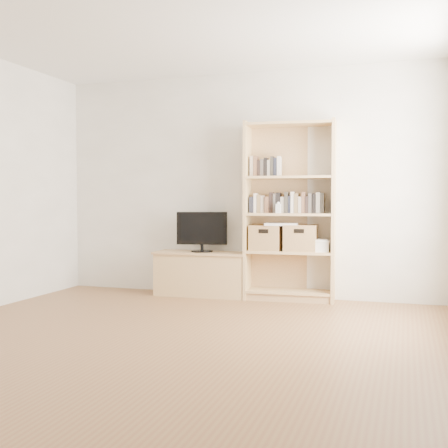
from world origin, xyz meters
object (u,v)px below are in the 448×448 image
at_px(television, 202,232).
at_px(basket_left, 266,238).
at_px(baby_monitor, 278,209).
at_px(laptop, 281,224).
at_px(basket_right, 300,238).
at_px(bookshelf, 290,211).
at_px(tv_stand, 202,275).

height_order(television, basket_left, television).
xyz_separation_m(baby_monitor, laptop, (0.01, 0.09, -0.18)).
distance_m(basket_right, laptop, 0.26).
relative_size(bookshelf, television, 3.37).
height_order(television, laptop, television).
height_order(tv_stand, bookshelf, bookshelf).
bearing_deg(basket_left, bookshelf, 2.79).
distance_m(tv_stand, basket_left, 0.89).
bearing_deg(laptop, basket_right, -1.05).
xyz_separation_m(basket_right, laptop, (-0.21, -0.03, 0.15)).
xyz_separation_m(bookshelf, laptop, (-0.09, -0.03, -0.15)).
xyz_separation_m(television, basket_right, (1.15, 0.03, -0.04)).
distance_m(television, basket_left, 0.77).
height_order(bookshelf, basket_left, bookshelf).
bearing_deg(tv_stand, television, 0.00).
distance_m(bookshelf, basket_right, 0.32).
xyz_separation_m(tv_stand, bookshelf, (1.03, 0.02, 0.75)).
xyz_separation_m(tv_stand, laptop, (0.94, -0.00, 0.61)).
relative_size(tv_stand, bookshelf, 0.54).
bearing_deg(basket_left, laptop, -3.27).
xyz_separation_m(bookshelf, basket_right, (0.12, 0.00, -0.30)).
bearing_deg(bookshelf, television, 177.29).
distance_m(tv_stand, baby_monitor, 1.22).
bearing_deg(baby_monitor, bookshelf, 48.87).
relative_size(television, baby_monitor, 5.74).
xyz_separation_m(basket_left, laptop, (0.18, -0.00, 0.16)).
bearing_deg(laptop, television, 170.68).
height_order(basket_right, laptop, laptop).
relative_size(tv_stand, television, 1.80).
distance_m(bookshelf, laptop, 0.17).
relative_size(bookshelf, laptop, 5.50).
relative_size(television, basket_right, 1.68).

